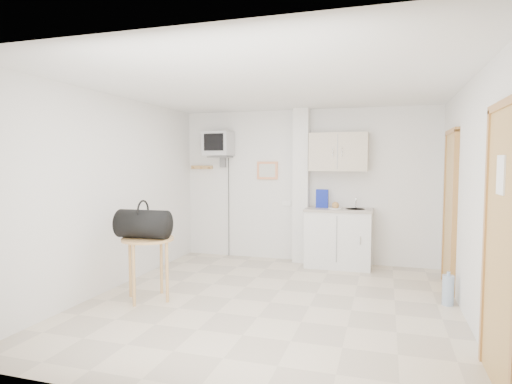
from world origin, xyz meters
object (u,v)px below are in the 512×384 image
(duffel_bag, at_px, (143,224))
(crt_television, at_px, (219,145))
(water_bottle, at_px, (448,290))
(round_table, at_px, (148,247))

(duffel_bag, bearing_deg, crt_television, 87.85)
(duffel_bag, relative_size, water_bottle, 1.60)
(crt_television, bearing_deg, round_table, -89.21)
(crt_television, height_order, water_bottle, crt_television)
(crt_television, height_order, duffel_bag, crt_television)
(round_table, relative_size, duffel_bag, 1.20)
(water_bottle, bearing_deg, crt_television, 156.16)
(crt_television, distance_m, duffel_bag, 2.58)
(crt_television, xyz_separation_m, duffel_bag, (-0.00, -2.37, -1.02))
(duffel_bag, bearing_deg, water_bottle, 11.96)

